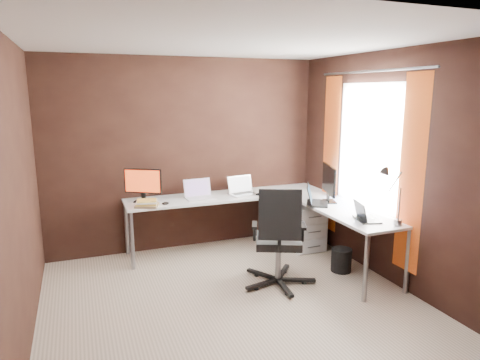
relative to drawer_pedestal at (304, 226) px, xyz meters
name	(u,v)px	position (x,y,z in m)	size (l,w,h in m)	color
room	(264,174)	(-1.09, -1.08, 0.98)	(3.60, 3.60, 2.50)	#BAA690
desk	(268,205)	(-0.59, -0.11, 0.38)	(2.65, 2.25, 0.73)	white
drawer_pedestal	(304,226)	(0.00, 0.00, 0.00)	(0.42, 0.50, 0.60)	white
monitor_left	(143,183)	(-2.04, 0.40, 0.66)	(0.42, 0.26, 0.41)	black
monitor_right	(329,181)	(0.07, -0.44, 0.69)	(0.22, 0.54, 0.46)	black
laptop_white	(199,194)	(-1.35, 0.33, 0.48)	(0.37, 0.27, 0.24)	white
laptop_silver	(242,190)	(-0.76, 0.33, 0.48)	(0.38, 0.30, 0.23)	silver
laptop_black_big	(314,200)	(-0.13, -0.45, 0.48)	(0.40, 0.43, 0.24)	black
laptop_black_small	(365,216)	(0.01, -1.23, 0.48)	(0.28, 0.35, 0.20)	black
book_stack	(147,203)	(-2.04, 0.15, 0.47)	(0.31, 0.28, 0.08)	#8E704C
mouse_left	(165,203)	(-1.82, 0.15, 0.45)	(0.09, 0.06, 0.04)	black
mouse_corner	(258,194)	(-0.59, 0.18, 0.45)	(0.08, 0.05, 0.03)	black
desk_lamp	(391,189)	(0.15, -1.44, 0.80)	(0.19, 0.22, 0.59)	slate
office_chair	(278,257)	(-0.83, -0.91, 0.02)	(0.63, 0.66, 1.10)	black
wastebasket	(341,260)	(0.02, -0.84, -0.16)	(0.24, 0.24, 0.27)	black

